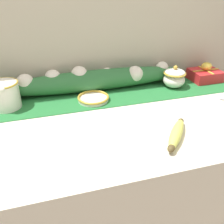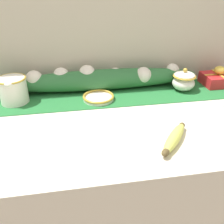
{
  "view_description": "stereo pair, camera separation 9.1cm",
  "coord_description": "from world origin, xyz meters",
  "px_view_note": "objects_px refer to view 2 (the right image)",
  "views": [
    {
      "loc": [
        -0.22,
        -0.79,
        1.38
      ],
      "look_at": [
        -0.0,
        -0.03,
        0.93
      ],
      "focal_mm": 40.0,
      "sensor_mm": 36.0,
      "label": 1
    },
    {
      "loc": [
        -0.13,
        -0.81,
        1.38
      ],
      "look_at": [
        -0.0,
        -0.03,
        0.93
      ],
      "focal_mm": 40.0,
      "sensor_mm": 36.0,
      "label": 2
    }
  ],
  "objects_px": {
    "sugar_bowl": "(184,81)",
    "banana": "(174,138)",
    "small_dish": "(98,97)",
    "cream_pitcher": "(13,89)",
    "gift_box": "(218,78)"
  },
  "relations": [
    {
      "from": "sugar_bowl",
      "to": "banana",
      "type": "distance_m",
      "value": 0.44
    },
    {
      "from": "small_dish",
      "to": "sugar_bowl",
      "type": "bearing_deg",
      "value": 5.01
    },
    {
      "from": "cream_pitcher",
      "to": "banana",
      "type": "xyz_separation_m",
      "value": [
        0.57,
        -0.39,
        -0.04
      ]
    },
    {
      "from": "banana",
      "to": "sugar_bowl",
      "type": "bearing_deg",
      "value": 63.11
    },
    {
      "from": "small_dish",
      "to": "banana",
      "type": "relative_size",
      "value": 0.8
    },
    {
      "from": "sugar_bowl",
      "to": "small_dish",
      "type": "distance_m",
      "value": 0.41
    },
    {
      "from": "sugar_bowl",
      "to": "gift_box",
      "type": "bearing_deg",
      "value": 10.05
    },
    {
      "from": "cream_pitcher",
      "to": "gift_box",
      "type": "bearing_deg",
      "value": 2.02
    },
    {
      "from": "sugar_bowl",
      "to": "small_dish",
      "type": "bearing_deg",
      "value": -174.99
    },
    {
      "from": "cream_pitcher",
      "to": "small_dish",
      "type": "distance_m",
      "value": 0.36
    },
    {
      "from": "sugar_bowl",
      "to": "gift_box",
      "type": "height_order",
      "value": "sugar_bowl"
    },
    {
      "from": "banana",
      "to": "gift_box",
      "type": "xyz_separation_m",
      "value": [
        0.4,
        0.43,
        0.02
      ]
    },
    {
      "from": "small_dish",
      "to": "gift_box",
      "type": "bearing_deg",
      "value": 6.67
    },
    {
      "from": "banana",
      "to": "gift_box",
      "type": "height_order",
      "value": "gift_box"
    },
    {
      "from": "gift_box",
      "to": "sugar_bowl",
      "type": "bearing_deg",
      "value": -169.95
    }
  ]
}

